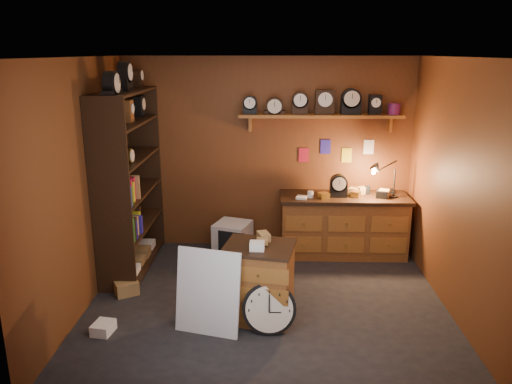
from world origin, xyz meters
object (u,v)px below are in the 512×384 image
(big_round_clock, at_px, (269,309))
(workbench, at_px, (343,222))
(shelving_unit, at_px, (127,174))
(low_cabinet, at_px, (259,279))

(big_round_clock, bearing_deg, workbench, 63.90)
(shelving_unit, relative_size, workbench, 1.46)
(shelving_unit, distance_m, low_cabinet, 2.29)
(low_cabinet, bearing_deg, big_round_clock, -59.34)
(shelving_unit, height_order, workbench, shelving_unit)
(workbench, xyz_separation_m, big_round_clock, (-1.02, -2.08, -0.21))
(workbench, height_order, big_round_clock, workbench)
(workbench, bearing_deg, low_cabinet, -122.55)
(shelving_unit, height_order, low_cabinet, shelving_unit)
(workbench, height_order, low_cabinet, workbench)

